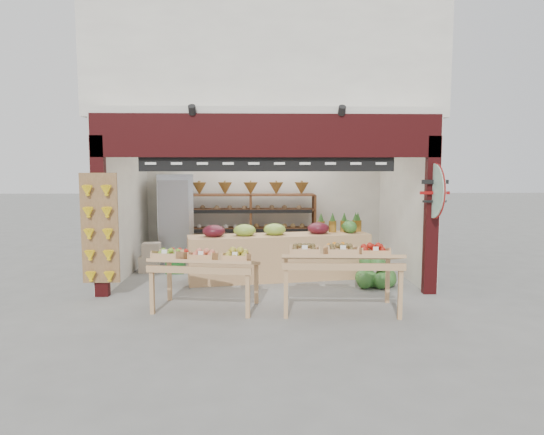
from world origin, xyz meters
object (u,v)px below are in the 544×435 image
at_px(cardboard_stack, 162,261).
at_px(display_table_left, 200,259).
at_px(refrigerator, 177,218).
at_px(back_shelving, 251,212).
at_px(mid_counter, 279,255).
at_px(watermelon_pile, 375,275).
at_px(display_table_right, 335,254).

xyz_separation_m(cardboard_stack, display_table_left, (1.08, -2.56, 0.53)).
relative_size(refrigerator, cardboard_stack, 2.14).
bearing_deg(back_shelving, display_table_left, -101.59).
bearing_deg(mid_counter, cardboard_stack, 162.61).
bearing_deg(display_table_left, watermelon_pile, 22.62).
relative_size(refrigerator, display_table_right, 1.11).
height_order(back_shelving, display_table_right, back_shelving).
relative_size(cardboard_stack, watermelon_pile, 1.18).
bearing_deg(watermelon_pile, cardboard_stack, 162.27).
height_order(display_table_left, watermelon_pile, display_table_left).
bearing_deg(watermelon_pile, display_table_right, -123.96).
bearing_deg(display_table_left, back_shelving, 78.41).
height_order(mid_counter, display_table_right, display_table_right).
bearing_deg(display_table_left, cardboard_stack, 112.98).
xyz_separation_m(cardboard_stack, mid_counter, (2.37, -0.74, 0.25)).
xyz_separation_m(back_shelving, mid_counter, (0.56, -1.72, -0.65)).
distance_m(back_shelving, display_table_right, 3.95).
xyz_separation_m(mid_counter, display_table_right, (0.75, -2.00, 0.38)).
bearing_deg(refrigerator, watermelon_pile, -36.75).
distance_m(refrigerator, cardboard_stack, 1.27).
distance_m(cardboard_stack, mid_counter, 2.50).
height_order(back_shelving, cardboard_stack, back_shelving).
relative_size(refrigerator, mid_counter, 0.56).
relative_size(refrigerator, watermelon_pile, 2.52).
height_order(refrigerator, display_table_left, refrigerator).
height_order(cardboard_stack, display_table_right, display_table_right).
bearing_deg(refrigerator, mid_counter, -44.44).
height_order(back_shelving, watermelon_pile, back_shelving).
bearing_deg(watermelon_pile, mid_counter, 161.80).
bearing_deg(display_table_right, cardboard_stack, 138.72).
bearing_deg(mid_counter, display_table_left, -125.41).
distance_m(back_shelving, mid_counter, 1.92).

